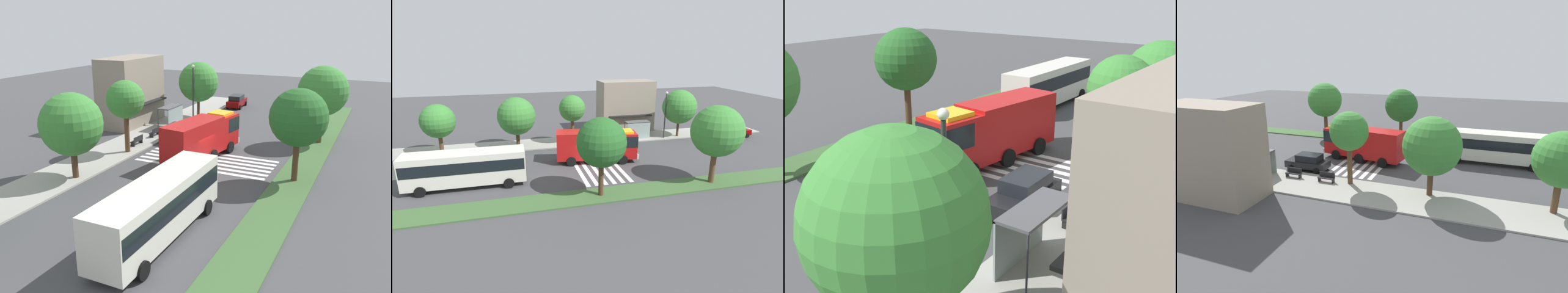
{
  "view_description": "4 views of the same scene",
  "coord_description": "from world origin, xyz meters",
  "views": [
    {
      "loc": [
        -31.41,
        -13.98,
        12.21
      ],
      "look_at": [
        -0.26,
        0.49,
        1.63
      ],
      "focal_mm": 38.5,
      "sensor_mm": 36.0,
      "label": 1
    },
    {
      "loc": [
        -8.24,
        -32.63,
        13.05
      ],
      "look_at": [
        0.65,
        1.74,
        1.55
      ],
      "focal_mm": 28.6,
      "sensor_mm": 36.0,
      "label": 2
    },
    {
      "loc": [
        23.67,
        15.78,
        10.35
      ],
      "look_at": [
        2.18,
        0.35,
        1.15
      ],
      "focal_mm": 43.97,
      "sensor_mm": 36.0,
      "label": 3
    },
    {
      "loc": [
        -10.84,
        32.06,
        11.5
      ],
      "look_at": [
        0.48,
        0.13,
        1.58
      ],
      "focal_mm": 28.5,
      "sensor_mm": 36.0,
      "label": 4
    }
  ],
  "objects": [
    {
      "name": "ground_plane",
      "position": [
        0.0,
        0.0,
        0.0
      ],
      "size": [
        120.0,
        120.0,
        0.0
      ],
      "primitive_type": "plane",
      "color": "#424244"
    },
    {
      "name": "sidewalk",
      "position": [
        0.0,
        9.06,
        0.07
      ],
      "size": [
        60.0,
        4.82,
        0.14
      ],
      "primitive_type": "cube",
      "color": "#9E9B93",
      "rests_on": "ground_plane"
    },
    {
      "name": "median_strip",
      "position": [
        0.0,
        -8.15,
        0.07
      ],
      "size": [
        60.0,
        3.0,
        0.14
      ],
      "primitive_type": "cube",
      "color": "#3D6033",
      "rests_on": "ground_plane"
    },
    {
      "name": "crosswalk",
      "position": [
        1.0,
        0.0,
        0.01
      ],
      "size": [
        4.95,
        11.97,
        0.01
      ],
      "color": "silver",
      "rests_on": "ground_plane"
    },
    {
      "name": "fire_truck",
      "position": [
        1.66,
        0.56,
        2.11
      ],
      "size": [
        9.72,
        3.88,
        3.73
      ],
      "rotation": [
        0.0,
        0.0,
        -0.15
      ],
      "color": "#B71414",
      "rests_on": "ground_plane"
    },
    {
      "name": "parked_car_west",
      "position": [
        5.71,
        5.45,
        0.88
      ],
      "size": [
        4.48,
        2.07,
        1.71
      ],
      "rotation": [
        0.0,
        0.0,
        0.01
      ],
      "color": "black",
      "rests_on": "ground_plane"
    },
    {
      "name": "transit_bus",
      "position": [
        -12.63,
        -2.99,
        2.1
      ],
      "size": [
        11.16,
        2.88,
        3.53
      ],
      "rotation": [
        0.0,
        0.0,
        3.14
      ],
      "color": "silver",
      "rests_on": "ground_plane"
    },
    {
      "name": "bus_stop_shelter",
      "position": [
        9.8,
        8.01,
        1.89
      ],
      "size": [
        3.5,
        1.4,
        2.46
      ],
      "color": "#4C4C51",
      "rests_on": "sidewalk"
    },
    {
      "name": "bench_near_shelter",
      "position": [
        5.8,
        8.03,
        0.59
      ],
      "size": [
        1.6,
        0.5,
        0.9
      ],
      "color": "black",
      "rests_on": "sidewalk"
    },
    {
      "name": "bench_west_of_shelter",
      "position": [
        2.25,
        8.03,
        0.59
      ],
      "size": [
        1.6,
        0.5,
        0.9
      ],
      "color": "black",
      "rests_on": "sidewalk"
    },
    {
      "name": "street_lamp",
      "position": [
        13.6,
        7.25,
        4.11
      ],
      "size": [
        0.36,
        0.36,
        6.8
      ],
      "color": "#2D2D30",
      "rests_on": "sidewalk"
    },
    {
      "name": "storefront_building",
      "position": [
        9.87,
        13.58,
        3.94
      ],
      "size": [
        8.44,
        5.02,
        7.89
      ],
      "color": "gray",
      "rests_on": "ground_plane"
    },
    {
      "name": "sidewalk_tree_west",
      "position": [
        -16.67,
        7.65,
        4.32
      ],
      "size": [
        4.14,
        4.14,
        6.28
      ],
      "color": "#513823",
      "rests_on": "sidewalk"
    },
    {
      "name": "sidewalk_tree_center",
      "position": [
        -7.32,
        7.65,
        4.44
      ],
      "size": [
        4.87,
        4.87,
        6.75
      ],
      "color": "#47301E",
      "rests_on": "sidewalk"
    },
    {
      "name": "sidewalk_tree_east",
      "position": [
        -0.0,
        7.65,
        5.06
      ],
      "size": [
        3.51,
        3.51,
        6.73
      ],
      "color": "#513823",
      "rests_on": "sidewalk"
    },
    {
      "name": "sidewalk_tree_far_east",
      "position": [
        16.04,
        7.65,
        4.56
      ],
      "size": [
        4.95,
        4.95,
        6.9
      ],
      "color": "#47301E",
      "rests_on": "sidewalk"
    },
    {
      "name": "median_tree_far_west",
      "position": [
        -0.69,
        -8.15,
        5.09
      ],
      "size": [
        4.4,
        4.4,
        7.18
      ],
      "color": "#47301E",
      "rests_on": "median_strip"
    },
    {
      "name": "median_tree_west",
      "position": [
        10.75,
        -8.15,
        5.34
      ],
      "size": [
        4.92,
        4.92,
        7.69
      ],
      "color": "#513823",
      "rests_on": "median_strip"
    }
  ]
}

